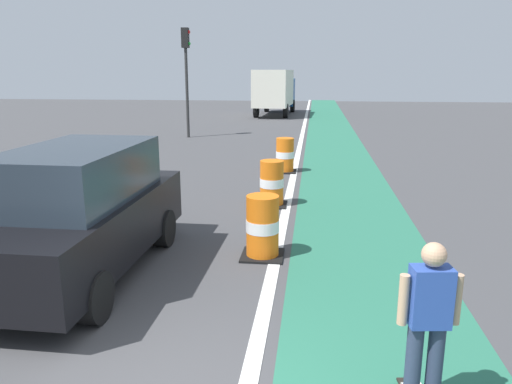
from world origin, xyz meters
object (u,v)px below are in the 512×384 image
(traffic_barrel_back, at_px, (285,156))
(delivery_truck_down_block, at_px, (275,89))
(skateboarder_on_lane, at_px, (428,324))
(traffic_barrel_front, at_px, (263,227))
(traffic_barrel_mid, at_px, (272,184))
(traffic_light_corner, at_px, (186,63))
(parked_suv_nearest, at_px, (81,212))

(traffic_barrel_back, height_order, delivery_truck_down_block, delivery_truck_down_block)
(skateboarder_on_lane, relative_size, traffic_barrel_back, 1.55)
(traffic_barrel_back, bearing_deg, delivery_truck_down_block, 95.51)
(skateboarder_on_lane, xyz_separation_m, traffic_barrel_front, (-1.91, 3.78, -0.38))
(skateboarder_on_lane, distance_m, traffic_barrel_back, 11.35)
(traffic_barrel_front, xyz_separation_m, traffic_barrel_mid, (-0.14, 3.35, 0.00))
(traffic_barrel_mid, bearing_deg, traffic_barrel_front, -87.68)
(traffic_light_corner, bearing_deg, skateboarder_on_lane, -69.41)
(traffic_barrel_front, distance_m, traffic_barrel_back, 7.38)
(skateboarder_on_lane, relative_size, parked_suv_nearest, 0.37)
(traffic_barrel_back, distance_m, traffic_light_corner, 9.92)
(traffic_barrel_mid, height_order, traffic_light_corner, traffic_light_corner)
(traffic_barrel_mid, relative_size, traffic_light_corner, 0.21)
(traffic_barrel_front, relative_size, delivery_truck_down_block, 0.14)
(skateboarder_on_lane, height_order, traffic_barrel_mid, skateboarder_on_lane)
(skateboarder_on_lane, xyz_separation_m, delivery_truck_down_block, (-3.99, 32.06, 0.94))
(parked_suv_nearest, height_order, traffic_barrel_back, parked_suv_nearest)
(traffic_barrel_back, bearing_deg, traffic_barrel_front, -89.46)
(traffic_barrel_mid, height_order, delivery_truck_down_block, delivery_truck_down_block)
(parked_suv_nearest, height_order, traffic_light_corner, traffic_light_corner)
(traffic_barrel_mid, distance_m, traffic_light_corner, 13.34)
(parked_suv_nearest, xyz_separation_m, traffic_barrel_front, (2.70, 1.10, -0.50))
(parked_suv_nearest, relative_size, traffic_barrel_mid, 4.24)
(traffic_barrel_front, bearing_deg, skateboarder_on_lane, -63.21)
(parked_suv_nearest, xyz_separation_m, traffic_barrel_mid, (2.57, 4.44, -0.50))
(skateboarder_on_lane, relative_size, traffic_barrel_front, 1.55)
(skateboarder_on_lane, distance_m, delivery_truck_down_block, 32.32)
(traffic_barrel_mid, xyz_separation_m, traffic_light_corner, (-5.12, 11.95, 2.97))
(traffic_barrel_mid, bearing_deg, traffic_light_corner, 113.20)
(traffic_barrel_mid, height_order, traffic_barrel_back, same)
(delivery_truck_down_block, distance_m, traffic_light_corner, 13.46)
(traffic_barrel_mid, bearing_deg, parked_suv_nearest, -120.00)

